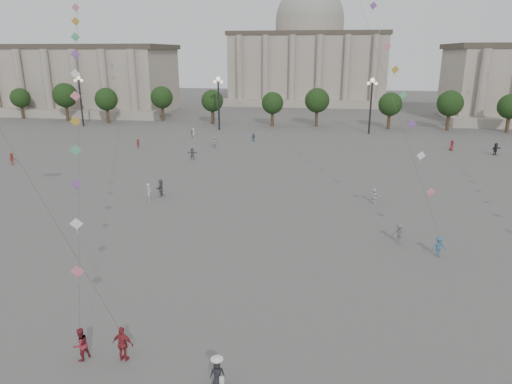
# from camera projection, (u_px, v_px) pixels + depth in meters

# --- Properties ---
(ground) EXTENTS (360.00, 360.00, 0.00)m
(ground) POSITION_uv_depth(u_px,v_px,m) (192.00, 339.00, 25.36)
(ground) COLOR #575552
(ground) RESTS_ON ground
(hall_west) EXTENTS (84.00, 26.22, 17.20)m
(hall_west) POSITION_uv_depth(u_px,v_px,m) (22.00, 79.00, 122.69)
(hall_west) COLOR #A29888
(hall_west) RESTS_ON ground
(hall_central) EXTENTS (48.30, 34.30, 35.50)m
(hall_central) POSITION_uv_depth(u_px,v_px,m) (308.00, 56.00, 143.22)
(hall_central) COLOR #A29888
(hall_central) RESTS_ON ground
(tree_row) EXTENTS (137.12, 5.12, 8.00)m
(tree_row) POSITION_uv_depth(u_px,v_px,m) (296.00, 100.00, 97.44)
(tree_row) COLOR #332519
(tree_row) RESTS_ON ground
(lamp_post_far_west) EXTENTS (2.00, 0.90, 10.65)m
(lamp_post_far_west) POSITION_uv_depth(u_px,v_px,m) (80.00, 91.00, 95.99)
(lamp_post_far_west) COLOR #262628
(lamp_post_far_west) RESTS_ON ground
(lamp_post_mid_west) EXTENTS (2.00, 0.90, 10.65)m
(lamp_post_mid_west) POSITION_uv_depth(u_px,v_px,m) (218.00, 93.00, 91.54)
(lamp_post_mid_west) COLOR #262628
(lamp_post_mid_west) RESTS_ON ground
(lamp_post_mid_east) EXTENTS (2.00, 0.90, 10.65)m
(lamp_post_mid_east) POSITION_uv_depth(u_px,v_px,m) (371.00, 95.00, 87.08)
(lamp_post_mid_east) COLOR #262628
(lamp_post_mid_east) RESTS_ON ground
(person_crowd_0) EXTENTS (0.91, 0.90, 1.54)m
(person_crowd_0) POSITION_uv_depth(u_px,v_px,m) (253.00, 137.00, 81.17)
(person_crowd_0) COLOR #37597D
(person_crowd_0) RESTS_ON ground
(person_crowd_2) EXTENTS (0.92, 1.24, 1.72)m
(person_crowd_2) POSITION_uv_depth(u_px,v_px,m) (12.00, 159.00, 64.32)
(person_crowd_2) COLOR maroon
(person_crowd_2) RESTS_ON ground
(person_crowd_4) EXTENTS (1.59, 1.55, 1.82)m
(person_crowd_4) POSITION_uv_depth(u_px,v_px,m) (214.00, 142.00, 76.00)
(person_crowd_4) COLOR silver
(person_crowd_4) RESTS_ON ground
(person_crowd_6) EXTENTS (1.35, 1.15, 1.81)m
(person_crowd_6) POSITION_uv_depth(u_px,v_px,m) (399.00, 234.00, 37.70)
(person_crowd_6) COLOR slate
(person_crowd_6) RESTS_ON ground
(person_crowd_7) EXTENTS (1.47, 1.34, 1.63)m
(person_crowd_7) POSITION_uv_depth(u_px,v_px,m) (374.00, 196.00, 47.96)
(person_crowd_7) COLOR silver
(person_crowd_7) RESTS_ON ground
(person_crowd_9) EXTENTS (1.80, 1.46, 1.92)m
(person_crowd_9) POSITION_uv_depth(u_px,v_px,m) (496.00, 149.00, 70.40)
(person_crowd_9) COLOR black
(person_crowd_9) RESTS_ON ground
(person_crowd_10) EXTENTS (0.72, 0.78, 1.79)m
(person_crowd_10) POSITION_uv_depth(u_px,v_px,m) (194.00, 133.00, 84.82)
(person_crowd_10) COLOR white
(person_crowd_10) RESTS_ON ground
(person_crowd_12) EXTENTS (1.67, 0.66, 1.76)m
(person_crowd_12) POSITION_uv_depth(u_px,v_px,m) (192.00, 153.00, 67.64)
(person_crowd_12) COLOR slate
(person_crowd_12) RESTS_ON ground
(person_crowd_13) EXTENTS (0.67, 0.81, 1.90)m
(person_crowd_13) POSITION_uv_depth(u_px,v_px,m) (149.00, 192.00, 48.74)
(person_crowd_13) COLOR beige
(person_crowd_13) RESTS_ON ground
(person_crowd_16) EXTENTS (0.89, 0.42, 1.49)m
(person_crowd_16) POSITION_uv_depth(u_px,v_px,m) (192.00, 133.00, 85.22)
(person_crowd_16) COLOR #57575C
(person_crowd_16) RESTS_ON ground
(person_crowd_17) EXTENTS (0.71, 1.08, 1.58)m
(person_crowd_17) POSITION_uv_depth(u_px,v_px,m) (138.00, 144.00, 75.48)
(person_crowd_17) COLOR maroon
(person_crowd_17) RESTS_ON ground
(person_crowd_18) EXTENTS (0.69, 1.83, 1.94)m
(person_crowd_18) POSITION_uv_depth(u_px,v_px,m) (161.00, 188.00, 50.29)
(person_crowd_18) COLOR slate
(person_crowd_18) RESTS_ON ground
(person_crowd_19) EXTENTS (0.76, 0.97, 1.74)m
(person_crowd_19) POSITION_uv_depth(u_px,v_px,m) (452.00, 145.00, 73.77)
(person_crowd_19) COLOR maroon
(person_crowd_19) RESTS_ON ground
(tourist_0) EXTENTS (1.16, 0.55, 1.93)m
(tourist_0) POSITION_uv_depth(u_px,v_px,m) (123.00, 344.00, 23.33)
(tourist_0) COLOR maroon
(tourist_0) RESTS_ON ground
(kite_flyer_0) EXTENTS (1.00, 1.08, 1.78)m
(kite_flyer_0) POSITION_uv_depth(u_px,v_px,m) (81.00, 344.00, 23.42)
(kite_flyer_0) COLOR maroon
(kite_flyer_0) RESTS_ON ground
(kite_flyer_1) EXTENTS (1.25, 0.98, 1.69)m
(kite_flyer_1) POSITION_uv_depth(u_px,v_px,m) (439.00, 247.00, 35.31)
(kite_flyer_1) COLOR #396081
(kite_flyer_1) RESTS_ON ground
(hat_person) EXTENTS (0.82, 0.67, 1.69)m
(hat_person) POSITION_uv_depth(u_px,v_px,m) (217.00, 373.00, 21.46)
(hat_person) COLOR black
(hat_person) RESTS_ON ground
(kite_train_west) EXTENTS (24.93, 49.73, 66.54)m
(kite_train_west) POSITION_uv_depth(u_px,v_px,m) (76.00, 1.00, 45.14)
(kite_train_west) COLOR #3F3F3F
(kite_train_west) RESTS_ON ground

